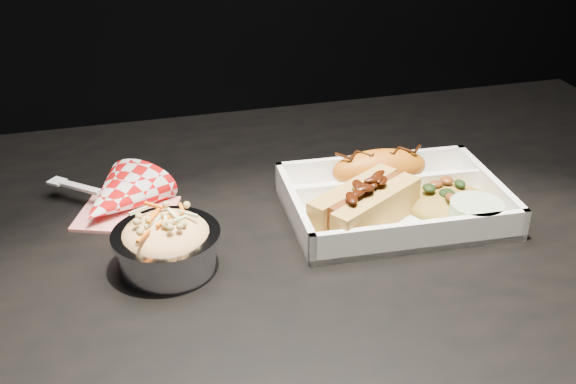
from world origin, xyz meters
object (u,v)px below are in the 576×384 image
Objects in this scene: dining_table at (298,305)px; food_tray at (393,205)px; foil_coleslaw_cup at (166,242)px; napkin_fork at (117,199)px; hotdog at (365,203)px; fried_pastry at (379,169)px.

food_tray is at bearing 13.51° from dining_table.
foil_coleslaw_cup is 0.14m from napkin_fork.
dining_table is 0.25m from napkin_fork.
food_tray is at bearing 25.52° from napkin_fork.
dining_table is 0.19m from foil_coleslaw_cup.
napkin_fork reaches higher than hotdog.
foil_coleslaw_cup and napkin_fork have the same top height.
hotdog is 1.30× the size of foil_coleslaw_cup.
food_tray is 0.06m from fried_pastry.
food_tray is (0.13, 0.03, 0.10)m from dining_table.
foil_coleslaw_cup is (-0.27, -0.05, 0.02)m from food_tray.
napkin_fork is (-0.32, 0.03, -0.02)m from fried_pastry.
dining_table is 0.16m from food_tray.
fried_pastry is at bearing 33.64° from dining_table.
napkin_fork is at bearing 148.10° from dining_table.
fried_pastry is 0.09m from hotdog.
hotdog is 0.92× the size of napkin_fork.
fried_pastry is 0.32m from napkin_fork.
hotdog is at bearing 18.45° from napkin_fork.
napkin_fork is at bearing 108.04° from foil_coleslaw_cup.
napkin_fork is (-0.32, 0.09, 0.01)m from food_tray.
food_tray is at bearing -3.90° from hotdog.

